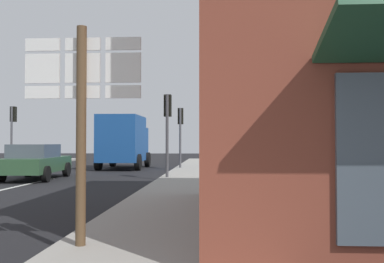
{
  "coord_description": "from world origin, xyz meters",
  "views": [
    {
      "loc": [
        6.97,
        -5.49,
        1.58
      ],
      "look_at": [
        6.05,
        10.47,
        1.97
      ],
      "focal_mm": 39.0,
      "sensor_mm": 36.0,
      "label": 1
    }
  ],
  "objects": [
    {
      "name": "delivery_truck",
      "position": [
        1.59,
        18.57,
        1.65
      ],
      "size": [
        2.53,
        5.03,
        3.05
      ],
      "color": "#19478C",
      "rests_on": "ground"
    },
    {
      "name": "route_sign_post",
      "position": [
        5.09,
        0.24,
        2.0
      ],
      "size": [
        1.66,
        0.14,
        3.2
      ],
      "color": "brown",
      "rests_on": "ground"
    },
    {
      "name": "ground_plane",
      "position": [
        0.0,
        10.0,
        0.0
      ],
      "size": [
        80.0,
        80.0,
        0.0
      ],
      "primitive_type": "plane",
      "color": "black"
    },
    {
      "name": "sidewalk_right",
      "position": [
        6.26,
        8.0,
        0.07
      ],
      "size": [
        3.16,
        44.0,
        0.14
      ],
      "primitive_type": "cube",
      "color": "gray",
      "rests_on": "ground"
    },
    {
      "name": "traffic_light_far_left",
      "position": [
        -4.98,
        18.36,
        2.7
      ],
      "size": [
        0.3,
        0.49,
        3.65
      ],
      "color": "#47474C",
      "rests_on": "ground"
    },
    {
      "name": "traffic_light_near_right",
      "position": [
        4.98,
        11.49,
        2.6
      ],
      "size": [
        0.3,
        0.49,
        3.51
      ],
      "color": "#47474C",
      "rests_on": "ground"
    },
    {
      "name": "sedan_far",
      "position": [
        -0.58,
        11.58,
        0.76
      ],
      "size": [
        2.17,
        4.3,
        1.47
      ],
      "color": "#2D5133",
      "rests_on": "ground"
    },
    {
      "name": "traffic_light_far_right",
      "position": [
        4.98,
        17.72,
        2.56
      ],
      "size": [
        0.3,
        0.49,
        3.46
      ],
      "color": "#47474C",
      "rests_on": "ground"
    }
  ]
}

